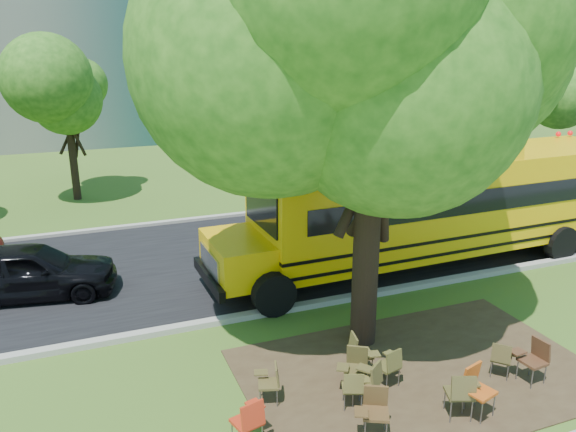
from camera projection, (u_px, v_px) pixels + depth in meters
name	position (u px, v px, depth m)	size (l,w,h in m)	color
ground	(362.00, 370.00, 11.41)	(160.00, 160.00, 0.00)	#38581B
dirt_patch	(418.00, 372.00, 11.31)	(7.00, 4.50, 0.03)	#382819
asphalt_road	(255.00, 254.00, 17.63)	(80.00, 8.00, 0.04)	black
kerb_near	(305.00, 306.00, 14.06)	(80.00, 0.25, 0.14)	gray
kerb_far	(221.00, 217.00, 21.26)	(80.00, 0.25, 0.14)	gray
bg_tree_2	(66.00, 99.00, 22.66)	(4.80, 4.80, 6.62)	black
bg_tree_3	(374.00, 74.00, 25.16)	(5.60, 5.60, 7.84)	black
bg_tree_4	(528.00, 86.00, 27.26)	(5.00, 5.00, 6.85)	black
main_tree	(373.00, 86.00, 10.86)	(7.20, 7.20, 9.18)	black
school_bus	(448.00, 201.00, 16.61)	(13.45, 3.34, 3.27)	#DFA707
chair_0	(250.00, 418.00, 9.07)	(0.62, 0.66, 0.92)	red
chair_1	(354.00, 386.00, 10.07)	(0.63, 0.49, 0.78)	brown
chair_2	(370.00, 379.00, 10.12)	(0.61, 0.77, 0.91)	#4B4320
chair_3	(374.00, 407.00, 9.37)	(0.74, 0.58, 0.89)	#4D351B
chair_4	(462.00, 391.00, 9.76)	(0.75, 0.59, 0.94)	#473F1F
chair_5	(476.00, 386.00, 9.86)	(0.66, 0.71, 0.96)	#B44A13
chair_6	(534.00, 356.00, 10.87)	(0.58, 0.60, 0.91)	#4B2C1A
chair_7	(503.00, 356.00, 11.00)	(0.67, 0.53, 0.79)	#463D1E
chair_8	(271.00, 379.00, 10.25)	(0.48, 0.61, 0.79)	#4D4321
chair_9	(355.00, 364.00, 10.62)	(0.74, 0.58, 0.88)	#48401F
chair_10	(359.00, 351.00, 11.09)	(0.52, 0.65, 0.88)	#504922
chair_11	(390.00, 363.00, 10.71)	(0.57, 0.60, 0.83)	#4C4921
black_car	(30.00, 271.00, 14.49)	(1.73, 4.30, 1.47)	black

